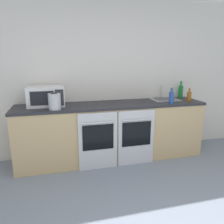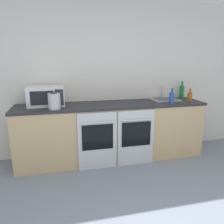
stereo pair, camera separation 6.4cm
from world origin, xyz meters
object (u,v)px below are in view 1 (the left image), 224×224
object	(u,v)px
bottle_blue	(171,97)
kettle	(55,101)
bottle_green	(181,91)
bottle_amber	(189,96)
oven_right	(136,137)
oven_left	(98,141)
microwave	(46,96)
sink	(165,99)

from	to	relation	value
bottle_blue	kettle	xyz separation A→B (m)	(-1.79, 0.04, 0.02)
bottle_blue	kettle	bearing A→B (deg)	178.80
bottle_green	bottle_amber	world-z (taller)	bottle_green
oven_right	bottle_green	distance (m)	1.33
oven_right	kettle	size ratio (longest dim) A/B	3.64
oven_left	microwave	xyz separation A→B (m)	(-0.71, 0.42, 0.63)
oven_right	bottle_blue	world-z (taller)	bottle_blue
sink	oven_left	bearing A→B (deg)	-161.58
bottle_amber	sink	bearing A→B (deg)	142.86
kettle	oven_left	bearing A→B (deg)	-11.95
oven_left	kettle	distance (m)	0.85
microwave	bottle_amber	bearing A→B (deg)	-5.90
sink	bottle_green	bearing A→B (deg)	17.78
oven_right	kettle	xyz separation A→B (m)	(-1.18, 0.12, 0.60)
bottle_blue	bottle_green	bearing A→B (deg)	45.81
oven_right	bottle_amber	bearing A→B (deg)	10.38
oven_left	bottle_blue	world-z (taller)	bottle_blue
kettle	bottle_amber	bearing A→B (deg)	1.53
oven_right	microwave	bearing A→B (deg)	162.19
microwave	sink	xyz separation A→B (m)	(1.97, 0.00, -0.13)
bottle_green	kettle	bearing A→B (deg)	-169.32
kettle	sink	xyz separation A→B (m)	(1.85, 0.30, -0.10)
kettle	sink	world-z (taller)	kettle
bottle_blue	kettle	world-z (taller)	bottle_blue
bottle_blue	bottle_amber	distance (m)	0.39
microwave	bottle_amber	distance (m)	2.31
sink	kettle	bearing A→B (deg)	-170.84
bottle_amber	kettle	xyz separation A→B (m)	(-2.17, -0.06, 0.03)
oven_left	bottle_green	xyz separation A→B (m)	(1.65, 0.55, 0.60)
oven_right	microwave	size ratio (longest dim) A/B	1.62
bottle_green	sink	xyz separation A→B (m)	(-0.38, -0.12, -0.10)
oven_right	bottle_amber	size ratio (longest dim) A/B	3.94
bottle_amber	microwave	bearing A→B (deg)	174.10
oven_left	bottle_blue	bearing A→B (deg)	4.09
microwave	kettle	distance (m)	0.32
oven_left	bottle_amber	distance (m)	1.70
oven_right	kettle	bearing A→B (deg)	174.02
oven_left	bottle_blue	size ratio (longest dim) A/B	3.43
oven_left	oven_right	bearing A→B (deg)	0.00
bottle_green	kettle	world-z (taller)	bottle_green
bottle_blue	bottle_amber	size ratio (longest dim) A/B	1.15
bottle_blue	sink	distance (m)	0.35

